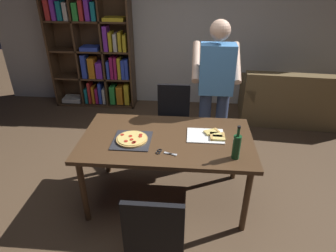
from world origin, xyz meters
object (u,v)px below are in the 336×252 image
object	(u,v)px
chair_near_camera	(155,234)
kitchen_scissors	(163,152)
dining_table	(167,144)
chair_far_side	(173,116)
bookshelf	(95,53)
person_serving_pizza	(215,88)
wine_bottle	(237,146)
pepperoni_pizza_on_tray	(132,139)
couch	(295,103)

from	to	relation	value
chair_near_camera	kitchen_scissors	world-z (taller)	chair_near_camera
dining_table	chair_far_side	bearing A→B (deg)	90.00
dining_table	bookshelf	size ratio (longest dim) A/B	0.86
person_serving_pizza	wine_bottle	distance (m)	1.03
person_serving_pizza	dining_table	bearing A→B (deg)	-123.92
pepperoni_pizza_on_tray	kitchen_scissors	xyz separation A→B (m)	(0.32, -0.18, -0.01)
wine_bottle	kitchen_scissors	world-z (taller)	wine_bottle
chair_near_camera	wine_bottle	distance (m)	0.98
dining_table	person_serving_pizza	world-z (taller)	person_serving_pizza
couch	person_serving_pizza	bearing A→B (deg)	-138.21
bookshelf	person_serving_pizza	bearing A→B (deg)	-40.39
wine_bottle	person_serving_pizza	bearing A→B (deg)	97.33
chair_near_camera	pepperoni_pizza_on_tray	distance (m)	0.97
kitchen_scissors	bookshelf	bearing A→B (deg)	118.41
bookshelf	pepperoni_pizza_on_tray	bearing A→B (deg)	-65.72
dining_table	wine_bottle	size ratio (longest dim) A/B	5.29
couch	pepperoni_pizza_on_tray	bearing A→B (deg)	-137.05
bookshelf	kitchen_scissors	xyz separation A→B (m)	(1.43, -2.64, -0.17)
pepperoni_pizza_on_tray	bookshelf	bearing A→B (deg)	114.28
chair_far_side	bookshelf	size ratio (longest dim) A/B	0.46
person_serving_pizza	wine_bottle	world-z (taller)	person_serving_pizza
chair_near_camera	bookshelf	bearing A→B (deg)	113.33
couch	person_serving_pizza	size ratio (longest dim) A/B	1.01
dining_table	kitchen_scissors	bearing A→B (deg)	-92.37
bookshelf	kitchen_scissors	distance (m)	3.00
chair_far_side	pepperoni_pizza_on_tray	size ratio (longest dim) A/B	2.50
wine_bottle	kitchen_scissors	bearing A→B (deg)	177.82
dining_table	couch	bearing A→B (deg)	46.35
dining_table	pepperoni_pizza_on_tray	bearing A→B (deg)	-165.94
kitchen_scissors	dining_table	bearing A→B (deg)	87.63
couch	kitchen_scissors	xyz separation A→B (m)	(-1.91, -2.25, 0.45)
person_serving_pizza	bookshelf	bearing A→B (deg)	139.61
dining_table	kitchen_scissors	xyz separation A→B (m)	(-0.01, -0.26, 0.08)
pepperoni_pizza_on_tray	wine_bottle	bearing A→B (deg)	-11.97
person_serving_pizza	kitchen_scissors	world-z (taller)	person_serving_pizza
chair_far_side	wine_bottle	size ratio (longest dim) A/B	2.85
chair_near_camera	person_serving_pizza	world-z (taller)	person_serving_pizza
bookshelf	pepperoni_pizza_on_tray	world-z (taller)	bookshelf
person_serving_pizza	chair_far_side	bearing A→B (deg)	155.96
chair_near_camera	kitchen_scissors	xyz separation A→B (m)	(-0.01, 0.69, 0.24)
dining_table	chair_near_camera	xyz separation A→B (m)	(-0.00, -0.95, -0.17)
chair_far_side	pepperoni_pizza_on_tray	bearing A→B (deg)	-107.53
person_serving_pizza	pepperoni_pizza_on_tray	size ratio (longest dim) A/B	4.86
couch	wine_bottle	bearing A→B (deg)	-119.23
chair_far_side	kitchen_scissors	world-z (taller)	chair_far_side
dining_table	couch	world-z (taller)	couch
chair_far_side	chair_near_camera	bearing A→B (deg)	-90.00
chair_far_side	person_serving_pizza	distance (m)	0.73
bookshelf	chair_near_camera	bearing A→B (deg)	-66.67
chair_near_camera	bookshelf	size ratio (longest dim) A/B	0.46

